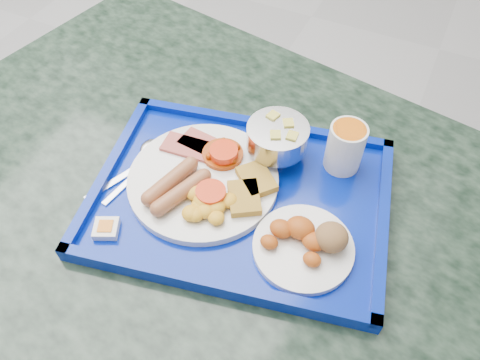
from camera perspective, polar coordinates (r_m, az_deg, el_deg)
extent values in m
plane|color=gray|center=(2.07, -22.81, 4.39)|extent=(6.00, 6.00, 0.00)
cylinder|color=slate|center=(1.45, -1.47, -19.33)|extent=(0.56, 0.56, 0.03)
cylinder|color=slate|center=(1.12, -1.84, -13.21)|extent=(0.11, 0.11, 0.68)
cube|color=black|center=(0.81, -2.48, -2.04)|extent=(1.33, 1.01, 0.04)
cube|color=#031B95|center=(0.77, 0.00, -2.23)|extent=(0.54, 0.44, 0.02)
cube|color=#031B95|center=(0.87, 2.65, 6.88)|extent=(0.47, 0.11, 0.01)
cube|color=#031B95|center=(0.68, -3.46, -12.48)|extent=(0.47, 0.11, 0.01)
cube|color=#031B95|center=(0.76, 17.02, -4.82)|extent=(0.09, 0.34, 0.01)
cube|color=#031B95|center=(0.83, -15.61, 1.51)|extent=(0.09, 0.34, 0.01)
cylinder|color=silver|center=(0.78, -4.50, 0.03)|extent=(0.25, 0.25, 0.01)
cube|color=#B9504A|center=(0.82, -4.46, 4.34)|extent=(0.09, 0.05, 0.01)
cube|color=#B9504A|center=(0.82, -6.48, 4.07)|extent=(0.09, 0.05, 0.01)
cylinder|color=#A43B06|center=(0.80, -2.12, 3.17)|extent=(0.07, 0.07, 0.01)
sphere|color=#A43B06|center=(0.79, -3.82, 2.87)|extent=(0.01, 0.01, 0.01)
sphere|color=#A43B06|center=(0.79, -3.53, 3.18)|extent=(0.01, 0.01, 0.01)
sphere|color=#A43B06|center=(0.81, -2.01, 4.84)|extent=(0.01, 0.01, 0.01)
sphere|color=#A43B06|center=(0.80, -2.33, 3.88)|extent=(0.01, 0.01, 0.01)
sphere|color=#A43B06|center=(0.80, -1.19, 3.84)|extent=(0.01, 0.01, 0.01)
sphere|color=#A43B06|center=(0.80, -2.47, 3.81)|extent=(0.01, 0.01, 0.01)
sphere|color=#A43B06|center=(0.80, -1.85, 3.56)|extent=(0.01, 0.01, 0.01)
sphere|color=#A43B06|center=(0.81, -1.75, 4.68)|extent=(0.01, 0.01, 0.01)
sphere|color=#A43B06|center=(0.78, -2.91, 2.47)|extent=(0.01, 0.01, 0.01)
sphere|color=#A43B06|center=(0.79, -2.56, 2.67)|extent=(0.01, 0.01, 0.01)
sphere|color=#A43B06|center=(0.79, -2.13, 3.12)|extent=(0.01, 0.01, 0.01)
sphere|color=#A43B06|center=(0.80, -0.35, 4.09)|extent=(0.01, 0.01, 0.01)
sphere|color=#A43B06|center=(0.80, -1.37, 3.99)|extent=(0.01, 0.01, 0.01)
sphere|color=#A43B06|center=(0.78, -0.80, 2.43)|extent=(0.01, 0.01, 0.01)
sphere|color=#A43B06|center=(0.79, -1.71, 3.23)|extent=(0.01, 0.01, 0.01)
sphere|color=#A43B06|center=(0.80, -2.70, 3.58)|extent=(0.01, 0.01, 0.01)
sphere|color=#A43B06|center=(0.79, -0.64, 3.26)|extent=(0.01, 0.01, 0.01)
cube|color=#AD802B|center=(0.76, 2.02, 0.10)|extent=(0.08, 0.08, 0.01)
cube|color=#AD802B|center=(0.74, 0.51, -2.17)|extent=(0.08, 0.08, 0.01)
cylinder|color=brown|center=(0.76, -8.49, -0.09)|extent=(0.05, 0.10, 0.03)
cylinder|color=brown|center=(0.74, -7.15, -1.46)|extent=(0.06, 0.10, 0.03)
ellipsoid|color=gold|center=(0.73, -4.46, -2.56)|extent=(0.03, 0.03, 0.02)
ellipsoid|color=gold|center=(0.74, -5.52, -1.48)|extent=(0.03, 0.03, 0.02)
ellipsoid|color=gold|center=(0.72, -5.44, -4.18)|extent=(0.03, 0.03, 0.02)
ellipsoid|color=gold|center=(0.72, -6.01, -4.03)|extent=(0.03, 0.03, 0.02)
ellipsoid|color=gold|center=(0.74, -1.27, -2.43)|extent=(0.02, 0.02, 0.01)
ellipsoid|color=gold|center=(0.73, -1.38, -2.50)|extent=(0.03, 0.03, 0.02)
ellipsoid|color=gold|center=(0.73, -4.93, -3.10)|extent=(0.03, 0.03, 0.02)
ellipsoid|color=gold|center=(0.74, -3.82, -1.53)|extent=(0.03, 0.03, 0.02)
ellipsoid|color=gold|center=(0.73, -4.11, -3.31)|extent=(0.03, 0.03, 0.02)
ellipsoid|color=gold|center=(0.72, -4.19, -3.68)|extent=(0.03, 0.03, 0.02)
ellipsoid|color=gold|center=(0.72, -2.95, -3.27)|extent=(0.03, 0.03, 0.02)
ellipsoid|color=gold|center=(0.71, -2.91, -4.62)|extent=(0.03, 0.03, 0.02)
cylinder|color=red|center=(0.79, -1.99, 3.40)|extent=(0.05, 0.05, 0.01)
cylinder|color=red|center=(0.73, -3.58, -1.61)|extent=(0.05, 0.05, 0.01)
cylinder|color=silver|center=(0.71, 7.70, -8.18)|extent=(0.15, 0.15, 0.01)
ellipsoid|color=#AC4B14|center=(0.69, 8.77, -9.55)|extent=(0.03, 0.02, 0.02)
ellipsoid|color=#AC4B14|center=(0.70, 8.98, -7.42)|extent=(0.04, 0.03, 0.02)
ellipsoid|color=#AC4B14|center=(0.70, 7.38, -5.80)|extent=(0.04, 0.04, 0.03)
ellipsoid|color=#AC4B14|center=(0.70, 5.04, -5.92)|extent=(0.04, 0.03, 0.02)
ellipsoid|color=#AC4B14|center=(0.69, 3.56, -7.54)|extent=(0.03, 0.02, 0.02)
ellipsoid|color=brown|center=(0.70, 11.10, -6.85)|extent=(0.05, 0.05, 0.04)
cylinder|color=#B3B3B5|center=(0.82, 4.40, 3.10)|extent=(0.07, 0.07, 0.01)
cylinder|color=#B3B3B5|center=(0.81, 4.46, 3.77)|extent=(0.02, 0.02, 0.02)
cylinder|color=#B3B3B5|center=(0.79, 4.60, 5.32)|extent=(0.10, 0.10, 0.04)
cube|color=#D8CE52|center=(0.76, 6.35, 5.10)|extent=(0.02, 0.02, 0.02)
cube|color=#D8CE52|center=(0.80, 4.02, 7.57)|extent=(0.02, 0.02, 0.02)
cube|color=#D8CE52|center=(0.76, 4.31, 5.23)|extent=(0.02, 0.03, 0.02)
cube|color=#D8CE52|center=(0.79, 5.89, 6.65)|extent=(0.02, 0.03, 0.02)
cylinder|color=white|center=(0.80, 12.69, 3.91)|extent=(0.06, 0.06, 0.09)
cylinder|color=#D45D0B|center=(0.77, 13.19, 5.86)|extent=(0.05, 0.05, 0.01)
cube|color=#B3B3B5|center=(0.80, -13.32, -0.07)|extent=(0.03, 0.12, 0.00)
ellipsoid|color=#B3B3B5|center=(0.85, -11.08, 4.04)|extent=(0.03, 0.04, 0.01)
cube|color=#B3B3B5|center=(0.82, -13.53, 0.78)|extent=(0.07, 0.16, 0.00)
cube|color=white|center=(0.75, -15.99, -5.71)|extent=(0.05, 0.05, 0.01)
cube|color=orange|center=(0.74, -16.11, -5.40)|extent=(0.03, 0.03, 0.00)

